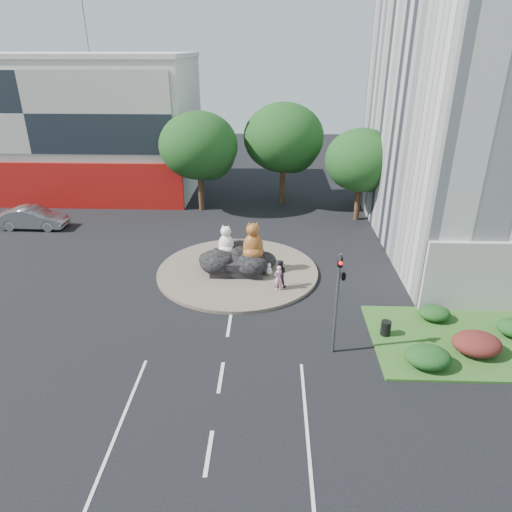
{
  "coord_description": "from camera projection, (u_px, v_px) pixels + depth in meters",
  "views": [
    {
      "loc": [
        2.07,
        -15.5,
        12.91
      ],
      "look_at": [
        1.22,
        8.16,
        2.0
      ],
      "focal_mm": 32.0,
      "sensor_mm": 36.0,
      "label": 1
    }
  ],
  "objects": [
    {
      "name": "tree_left",
      "position": [
        200.0,
        149.0,
        37.49
      ],
      "size": [
        6.46,
        6.46,
        8.27
      ],
      "color": "#382314",
      "rests_on": "ground"
    },
    {
      "name": "pedestrian_dark",
      "position": [
        280.0,
        274.0,
        26.16
      ],
      "size": [
        0.85,
        0.68,
        1.69
      ],
      "primitive_type": "imported",
      "rotation": [
        0.0,
        0.0,
        3.09
      ],
      "color": "black",
      "rests_on": "roundabout_island"
    },
    {
      "name": "ground",
      "position": [
        221.0,
        377.0,
        19.54
      ],
      "size": [
        120.0,
        120.0,
        0.0
      ],
      "primitive_type": "plane",
      "color": "black",
      "rests_on": "ground"
    },
    {
      "name": "roundabout_island",
      "position": [
        238.0,
        271.0,
        28.57
      ],
      "size": [
        10.0,
        10.0,
        0.2
      ],
      "primitive_type": "cylinder",
      "color": "brown",
      "rests_on": "ground"
    },
    {
      "name": "street_lamp",
      "position": [
        471.0,
        217.0,
        24.48
      ],
      "size": [
        2.34,
        0.22,
        8.06
      ],
      "color": "#595B60",
      "rests_on": "ground"
    },
    {
      "name": "pedestrian_pink",
      "position": [
        278.0,
        278.0,
        25.9
      ],
      "size": [
        0.66,
        0.6,
        1.5
      ],
      "primitive_type": "imported",
      "rotation": [
        0.0,
        0.0,
        3.7
      ],
      "color": "pink",
      "rests_on": "roundabout_island"
    },
    {
      "name": "hedge_back_green",
      "position": [
        434.0,
        313.0,
        23.35
      ],
      "size": [
        1.6,
        1.28,
        0.72
      ],
      "primitive_type": "ellipsoid",
      "color": "#113514",
      "rests_on": "grass_verge"
    },
    {
      "name": "kitten_white",
      "position": [
        269.0,
        268.0,
        27.82
      ],
      "size": [
        0.59,
        0.59,
        0.75
      ],
      "primitive_type": null,
      "rotation": [
        0.0,
        0.0,
        0.79
      ],
      "color": "silver",
      "rests_on": "roundabout_island"
    },
    {
      "name": "tree_right",
      "position": [
        362.0,
        163.0,
        35.51
      ],
      "size": [
        5.7,
        5.7,
        7.3
      ],
      "color": "#382314",
      "rests_on": "ground"
    },
    {
      "name": "cat_white",
      "position": [
        226.0,
        239.0,
        28.18
      ],
      "size": [
        1.41,
        1.32,
        1.9
      ],
      "primitive_type": null,
      "rotation": [
        0.0,
        0.0,
        -0.36
      ],
      "color": "white",
      "rests_on": "rock_plinth"
    },
    {
      "name": "traffic_light",
      "position": [
        341.0,
        283.0,
        19.67
      ],
      "size": [
        0.44,
        1.24,
        5.0
      ],
      "color": "#595B60",
      "rests_on": "ground"
    },
    {
      "name": "grass_verge",
      "position": [
        477.0,
        341.0,
        21.85
      ],
      "size": [
        10.0,
        6.0,
        0.12
      ],
      "primitive_type": "cube",
      "color": "#32551C",
      "rests_on": "ground"
    },
    {
      "name": "hedge_near_green",
      "position": [
        428.0,
        357.0,
        19.91
      ],
      "size": [
        2.0,
        1.6,
        0.9
      ],
      "primitive_type": "ellipsoid",
      "color": "#113514",
      "rests_on": "grass_verge"
    },
    {
      "name": "shophouse_block",
      "position": [
        60.0,
        125.0,
        42.87
      ],
      "size": [
        25.2,
        12.3,
        17.4
      ],
      "color": "silver",
      "rests_on": "ground"
    },
    {
      "name": "parked_car",
      "position": [
        33.0,
        218.0,
        35.25
      ],
      "size": [
        5.1,
        1.83,
        1.67
      ],
      "primitive_type": "imported",
      "rotation": [
        0.0,
        0.0,
        1.56
      ],
      "color": "#929498",
      "rests_on": "ground"
    },
    {
      "name": "rock_plinth",
      "position": [
        238.0,
        263.0,
        28.34
      ],
      "size": [
        3.2,
        2.6,
        0.9
      ],
      "primitive_type": null,
      "color": "black",
      "rests_on": "roundabout_island"
    },
    {
      "name": "hedge_red",
      "position": [
        477.0,
        344.0,
        20.72
      ],
      "size": [
        2.2,
        1.76,
        0.99
      ],
      "primitive_type": "ellipsoid",
      "color": "#4C1417",
      "rests_on": "grass_verge"
    },
    {
      "name": "tree_mid",
      "position": [
        284.0,
        141.0,
        38.95
      ],
      "size": [
        6.84,
        6.84,
        8.76
      ],
      "color": "#382314",
      "rests_on": "ground"
    },
    {
      "name": "litter_bin",
      "position": [
        386.0,
        328.0,
        22.1
      ],
      "size": [
        0.61,
        0.61,
        0.73
      ],
      "primitive_type": "cylinder",
      "rotation": [
        0.0,
        0.0,
        0.3
      ],
      "color": "black",
      "rests_on": "grass_verge"
    },
    {
      "name": "cat_tabby",
      "position": [
        253.0,
        240.0,
        27.53
      ],
      "size": [
        1.45,
        1.27,
        2.35
      ],
      "primitive_type": null,
      "rotation": [
        0.0,
        0.0,
        0.04
      ],
      "color": "#C36028",
      "rests_on": "rock_plinth"
    },
    {
      "name": "kitten_calico",
      "position": [
        211.0,
        267.0,
        27.82
      ],
      "size": [
        0.73,
        0.73,
        0.92
      ],
      "primitive_type": null,
      "rotation": [
        0.0,
        0.0,
        -0.82
      ],
      "color": "silver",
      "rests_on": "roundabout_island"
    }
  ]
}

